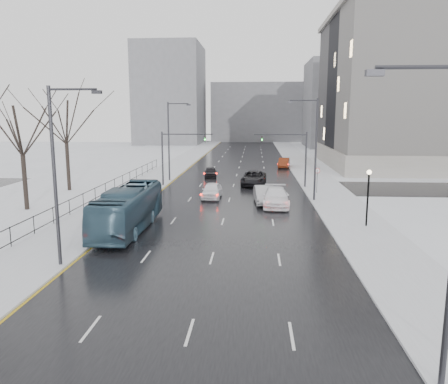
% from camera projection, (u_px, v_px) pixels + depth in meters
% --- Properties ---
extents(road, '(16.00, 150.00, 0.04)m').
position_uv_depth(road, '(237.00, 173.00, 63.37)').
color(road, black).
rests_on(road, ground).
extents(cross_road, '(130.00, 10.00, 0.04)m').
position_uv_depth(cross_road, '(233.00, 187.00, 51.59)').
color(cross_road, black).
rests_on(cross_road, ground).
extents(sidewalk_left, '(5.00, 150.00, 0.16)m').
position_uv_depth(sidewalk_left, '(166.00, 172.00, 64.08)').
color(sidewalk_left, silver).
rests_on(sidewalk_left, ground).
extents(sidewalk_right, '(5.00, 150.00, 0.16)m').
position_uv_depth(sidewalk_right, '(310.00, 174.00, 62.64)').
color(sidewalk_right, silver).
rests_on(sidewalk_right, ground).
extents(park_strip, '(14.00, 150.00, 0.12)m').
position_uv_depth(park_strip, '(103.00, 172.00, 64.74)').
color(park_strip, white).
rests_on(park_strip, ground).
extents(tree_park_d, '(8.75, 8.75, 12.50)m').
position_uv_depth(tree_park_d, '(27.00, 211.00, 39.07)').
color(tree_park_d, black).
rests_on(tree_park_d, ground).
extents(tree_park_e, '(9.45, 9.45, 13.50)m').
position_uv_depth(tree_park_e, '(70.00, 191.00, 48.92)').
color(tree_park_e, black).
rests_on(tree_park_e, ground).
extents(iron_fence, '(0.06, 70.00, 1.30)m').
position_uv_depth(iron_fence, '(59.00, 211.00, 34.65)').
color(iron_fence, black).
rests_on(iron_fence, sidewalk_left).
extents(streetlight_r_mid, '(2.95, 0.25, 10.00)m').
position_uv_depth(streetlight_r_mid, '(314.00, 144.00, 42.18)').
color(streetlight_r_mid, '#2D2D33').
rests_on(streetlight_r_mid, ground).
extents(streetlight_l_near, '(2.95, 0.25, 10.00)m').
position_uv_depth(streetlight_l_near, '(58.00, 168.00, 23.67)').
color(streetlight_l_near, '#2D2D33').
rests_on(streetlight_l_near, ground).
extents(streetlight_l_far, '(2.95, 0.25, 10.00)m').
position_uv_depth(streetlight_l_far, '(170.00, 137.00, 55.09)').
color(streetlight_l_far, '#2D2D33').
rests_on(streetlight_l_far, ground).
extents(lamppost_r_mid, '(0.36, 0.36, 4.28)m').
position_uv_depth(lamppost_r_mid, '(368.00, 190.00, 32.64)').
color(lamppost_r_mid, black).
rests_on(lamppost_r_mid, sidewalk_right).
extents(mast_signal_right, '(6.10, 0.33, 6.50)m').
position_uv_depth(mast_signal_right, '(297.00, 153.00, 50.36)').
color(mast_signal_right, '#2D2D33').
rests_on(mast_signal_right, ground).
extents(mast_signal_left, '(6.10, 0.33, 6.50)m').
position_uv_depth(mast_signal_left, '(171.00, 152.00, 51.37)').
color(mast_signal_left, '#2D2D33').
rests_on(mast_signal_left, ground).
extents(no_uturn_sign, '(0.60, 0.06, 2.70)m').
position_uv_depth(no_uturn_sign, '(317.00, 173.00, 46.62)').
color(no_uturn_sign, '#2D2D33').
rests_on(no_uturn_sign, sidewalk_right).
extents(bldg_far_right, '(24.00, 20.00, 22.00)m').
position_uv_depth(bldg_far_right, '(353.00, 104.00, 113.51)').
color(bldg_far_right, slate).
rests_on(bldg_far_right, ground).
extents(bldg_far_left, '(18.00, 22.00, 28.00)m').
position_uv_depth(bldg_far_left, '(171.00, 95.00, 126.25)').
color(bldg_far_left, slate).
rests_on(bldg_far_left, ground).
extents(bldg_far_center, '(30.00, 18.00, 18.00)m').
position_uv_depth(bldg_far_center, '(260.00, 113.00, 140.07)').
color(bldg_far_center, slate).
rests_on(bldg_far_center, ground).
extents(bus, '(2.71, 11.37, 3.16)m').
position_uv_depth(bus, '(129.00, 209.00, 32.22)').
color(bus, '#355468').
rests_on(bus, road).
extents(sedan_center_near, '(1.97, 4.64, 1.57)m').
position_uv_depth(sedan_center_near, '(212.00, 190.00, 44.54)').
color(sedan_center_near, white).
rests_on(sedan_center_near, road).
extents(sedan_right_near, '(2.19, 5.23, 1.68)m').
position_uv_depth(sedan_right_near, '(264.00, 195.00, 41.87)').
color(sedan_right_near, '#A2A1A6').
rests_on(sedan_right_near, road).
extents(sedan_right_cross, '(3.23, 6.29, 1.70)m').
position_uv_depth(sedan_right_cross, '(254.00, 178.00, 52.69)').
color(sedan_right_cross, black).
rests_on(sedan_right_cross, road).
extents(sedan_right_far, '(2.52, 5.95, 1.71)m').
position_uv_depth(sedan_right_far, '(276.00, 197.00, 40.63)').
color(sedan_right_far, white).
rests_on(sedan_right_far, road).
extents(sedan_center_far, '(2.00, 4.16, 1.37)m').
position_uv_depth(sedan_center_far, '(210.00, 172.00, 59.47)').
color(sedan_center_far, black).
rests_on(sedan_center_far, road).
extents(sedan_right_distant, '(2.25, 4.83, 1.53)m').
position_uv_depth(sedan_right_distant, '(284.00, 163.00, 70.02)').
color(sedan_right_distant, maroon).
rests_on(sedan_right_distant, road).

